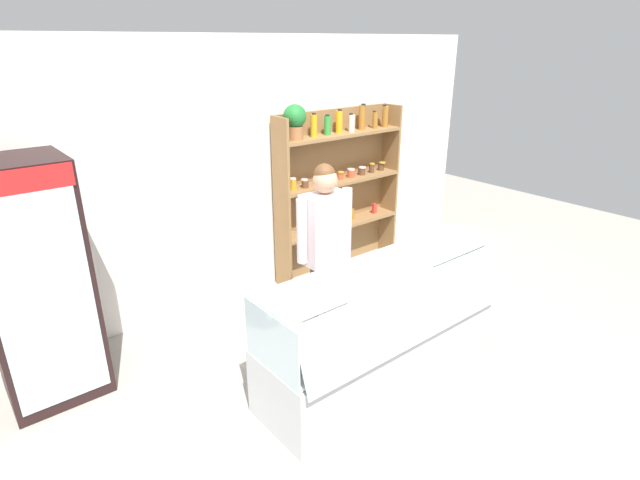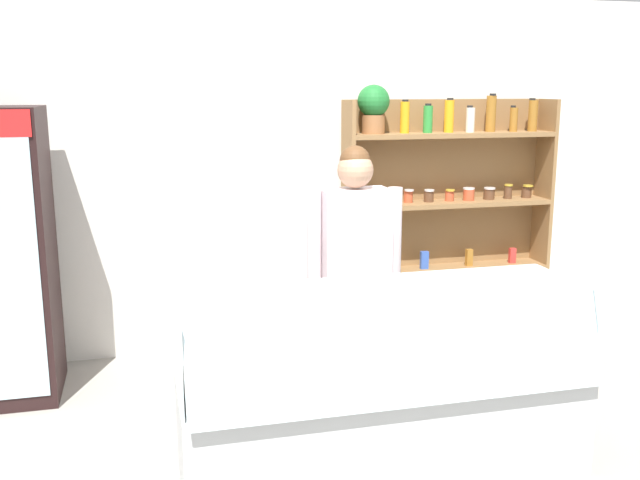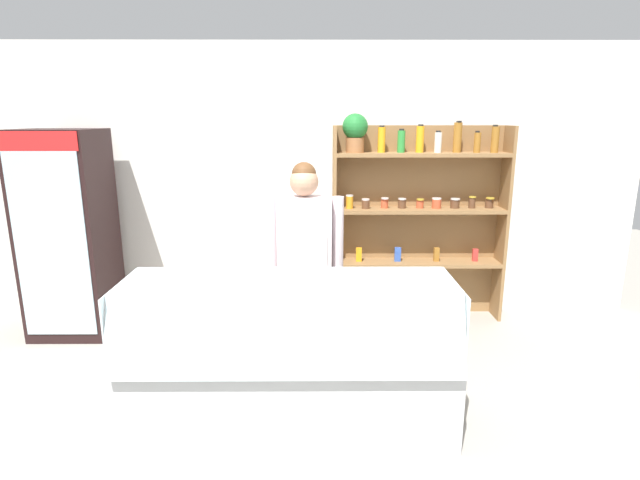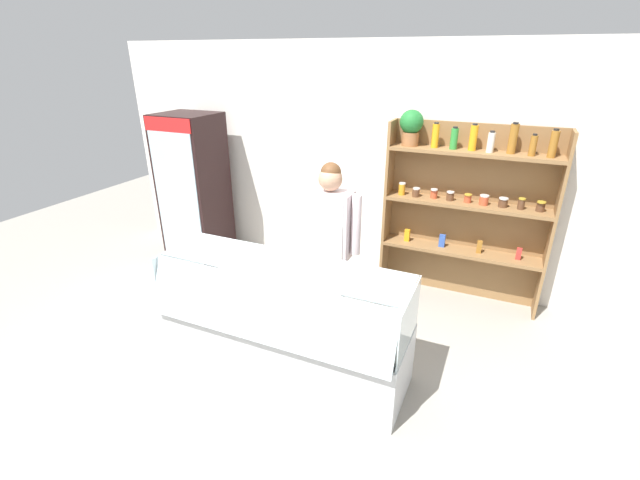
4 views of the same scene
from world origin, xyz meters
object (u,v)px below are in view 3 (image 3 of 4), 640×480
at_px(drinks_fridge, 69,234).
at_px(deli_display_case, 289,382).
at_px(shelving_unit, 412,207).
at_px(shop_clerk, 305,250).

relative_size(drinks_fridge, deli_display_case, 0.90).
bearing_deg(shelving_unit, drinks_fridge, -173.60).
bearing_deg(deli_display_case, shop_clerk, 83.72).
xyz_separation_m(drinks_fridge, shelving_unit, (3.23, 0.36, 0.19)).
relative_size(drinks_fridge, shop_clerk, 1.13).
height_order(drinks_fridge, deli_display_case, drinks_fridge).
bearing_deg(shop_clerk, shelving_unit, 46.53).
relative_size(shelving_unit, shop_clerk, 1.22).
height_order(shelving_unit, shop_clerk, shelving_unit).
xyz_separation_m(deli_display_case, shop_clerk, (0.09, 0.80, 0.67)).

